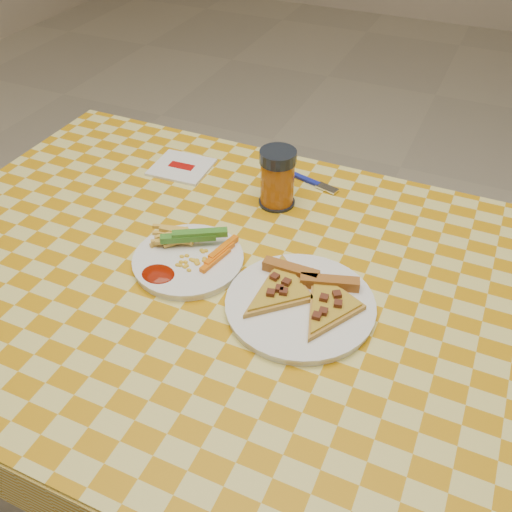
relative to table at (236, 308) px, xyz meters
The scene contains 9 objects.
ground 0.68m from the table, ahead, with size 8.00×8.00×0.00m, color #C2B69C.
table is the anchor object (origin of this frame).
plate_left 0.12m from the table, behind, with size 0.20×0.20×0.01m, color white.
plate_right 0.15m from the table, 10.26° to the right, with size 0.24×0.24×0.01m, color white.
fries_veggies 0.14m from the table, behind, with size 0.18×0.17×0.04m.
pizza_slices 0.16m from the table, ahead, with size 0.23×0.22×0.02m.
drink_glass 0.28m from the table, 95.31° to the left, with size 0.08×0.08×0.12m.
napkin 0.40m from the table, 133.79° to the left, with size 0.13×0.12×0.01m.
fork 0.35m from the table, 88.69° to the left, with size 0.15×0.06×0.01m.
Camera 1 is at (0.34, -0.66, 1.43)m, focal length 40.00 mm.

